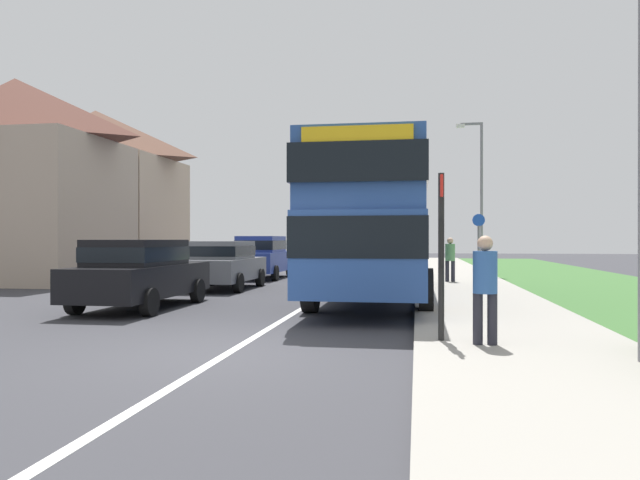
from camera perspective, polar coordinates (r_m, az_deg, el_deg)
The scene contains 14 objects.
ground_plane at distance 8.68m, azimuth -8.76°, elevation -10.67°, with size 120.00×120.00×0.00m, color #38383D.
lane_marking_centre at distance 16.40m, azimuth -0.02°, elevation -5.56°, with size 0.14×60.00×0.01m, color silver.
pavement_near_side at distance 14.28m, azimuth 15.59°, elevation -6.18°, with size 3.20×68.00×0.12m, color #9E998E.
double_decker_bus at distance 15.73m, azimuth 5.44°, elevation 2.00°, with size 2.80×10.48×3.70m.
parked_car_black at distance 14.43m, azimuth -16.91°, elevation -2.83°, with size 1.89×4.44×1.60m.
parked_car_grey at distance 19.37m, azimuth -9.29°, elevation -2.15°, with size 1.94×4.04×1.55m.
parked_car_blue at distance 24.39m, azimuth -5.59°, elevation -1.49°, with size 1.90×4.33×1.73m.
pedestrian_at_stop at distance 8.76m, azimuth 15.58°, elevation -4.14°, with size 0.34×0.34×1.67m.
pedestrian_walking_away at distance 21.37m, azimuth 12.40°, elevation -1.63°, with size 0.34×0.34×1.67m.
bus_stop_sign at distance 8.97m, azimuth 11.57°, elevation -0.43°, with size 0.09×0.52×2.60m.
cycle_route_sign at distance 22.03m, azimuth 15.01°, elevation -0.41°, with size 0.44×0.08×2.52m.
street_lamp_near at distance 8.66m, azimuth 27.99°, elevation 18.60°, with size 1.14×0.20×7.64m.
street_lamp_mid at distance 26.78m, azimuth 15.02°, elevation 4.94°, with size 1.14×0.20×6.69m.
house_terrace_far_side at distance 27.59m, azimuth -23.76°, elevation 4.72°, with size 7.20×11.23×7.69m.
Camera 1 is at (2.64, -8.11, 1.62)m, focal length 33.29 mm.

